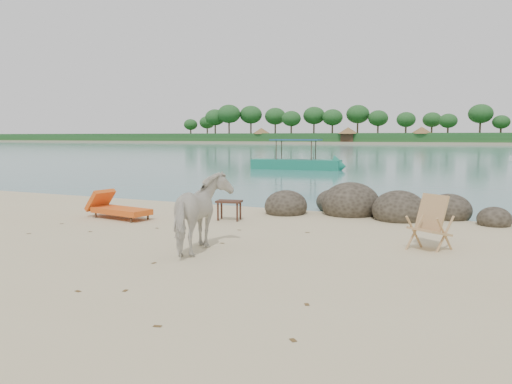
# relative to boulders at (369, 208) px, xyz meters

# --- Properties ---
(water) EXTENTS (400.00, 400.00, 0.00)m
(water) POSITION_rel_boulders_xyz_m (-2.36, 84.08, -0.24)
(water) COLOR #3C7879
(water) RESTS_ON ground
(far_shore) EXTENTS (420.00, 90.00, 1.40)m
(far_shore) POSITION_rel_boulders_xyz_m (-2.36, 164.08, -0.24)
(far_shore) COLOR tan
(far_shore) RESTS_ON ground
(far_scenery) EXTENTS (420.00, 18.00, 9.50)m
(far_scenery) POSITION_rel_boulders_xyz_m (-2.34, 130.78, 2.91)
(far_scenery) COLOR #1E4C1E
(far_scenery) RESTS_ON ground
(boulders) EXTENTS (6.42, 3.00, 1.23)m
(boulders) POSITION_rel_boulders_xyz_m (0.00, 0.00, 0.00)
(boulders) COLOR #2A251C
(boulders) RESTS_ON ground
(cow) EXTENTS (1.18, 1.91, 1.50)m
(cow) POSITION_rel_boulders_xyz_m (-1.95, -5.80, 0.51)
(cow) COLOR silver
(cow) RESTS_ON ground
(side_table) EXTENTS (0.71, 0.53, 0.52)m
(side_table) POSITION_rel_boulders_xyz_m (-3.16, -2.42, 0.02)
(side_table) COLOR #341D15
(side_table) RESTS_ON ground
(lounge_chair) EXTENTS (2.20, 1.05, 0.63)m
(lounge_chair) POSITION_rel_boulders_xyz_m (-5.91, -3.39, 0.08)
(lounge_chair) COLOR orange
(lounge_chair) RESTS_ON ground
(deck_chair) EXTENTS (0.97, 0.99, 1.05)m
(deck_chair) POSITION_rel_boulders_xyz_m (1.97, -3.81, 0.29)
(deck_chair) COLOR tan
(deck_chair) RESTS_ON ground
(boat_near) EXTENTS (7.00, 2.19, 3.34)m
(boat_near) POSITION_rel_boulders_xyz_m (-8.98, 18.60, 1.44)
(boat_near) COLOR #18795E
(boat_near) RESTS_ON water
(dead_leaves) EXTENTS (8.07, 6.24, 0.00)m
(dead_leaves) POSITION_rel_boulders_xyz_m (-3.45, -6.54, -0.23)
(dead_leaves) COLOR brown
(dead_leaves) RESTS_ON ground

